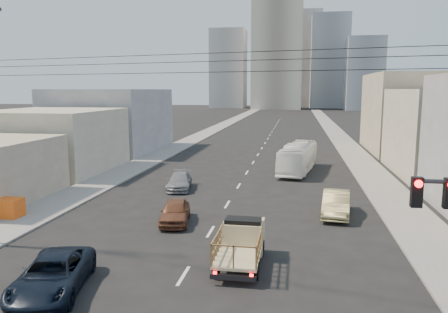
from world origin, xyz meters
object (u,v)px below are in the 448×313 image
(navy_pickup, at_px, (53,275))
(sedan_grey, at_px, (180,181))
(city_bus, at_px, (298,158))
(sedan_tan, at_px, (336,204))
(crate_stack, at_px, (7,208))
(flatbed_pickup, at_px, (241,241))
(sedan_brown, at_px, (175,211))

(navy_pickup, distance_m, sedan_grey, 18.43)
(city_bus, xyz_separation_m, sedan_tan, (2.40, -14.88, -0.62))
(navy_pickup, bearing_deg, crate_stack, 121.05)
(flatbed_pickup, bearing_deg, crate_stack, 162.87)
(sedan_brown, xyz_separation_m, sedan_grey, (-2.12, 8.80, -0.05))
(flatbed_pickup, xyz_separation_m, city_bus, (2.58, 23.64, 0.30))
(sedan_brown, distance_m, sedan_tan, 10.19)
(navy_pickup, xyz_separation_m, crate_stack, (-8.31, 8.76, -0.03))
(sedan_grey, bearing_deg, crate_stack, -140.60)
(sedan_tan, distance_m, sedan_grey, 13.07)
(navy_pickup, relative_size, crate_stack, 2.87)
(crate_stack, bearing_deg, city_bus, 46.68)
(sedan_brown, xyz_separation_m, crate_stack, (-10.57, -0.87, -0.01))
(sedan_tan, bearing_deg, flatbed_pickup, -113.79)
(sedan_grey, xyz_separation_m, crate_stack, (-8.45, -9.67, 0.05))
(sedan_brown, bearing_deg, navy_pickup, -113.16)
(crate_stack, bearing_deg, navy_pickup, -46.52)
(sedan_grey, relative_size, crate_stack, 2.46)
(navy_pickup, height_order, crate_stack, navy_pickup)
(navy_pickup, height_order, city_bus, city_bus)
(flatbed_pickup, distance_m, sedan_brown, 7.30)
(flatbed_pickup, relative_size, sedan_grey, 1.00)
(flatbed_pickup, distance_m, sedan_grey, 15.92)
(navy_pickup, bearing_deg, flatbed_pickup, 17.78)
(sedan_brown, bearing_deg, city_bus, 58.12)
(sedan_brown, height_order, crate_stack, sedan_brown)
(navy_pickup, height_order, sedan_tan, sedan_tan)
(flatbed_pickup, height_order, city_bus, city_bus)
(crate_stack, bearing_deg, flatbed_pickup, -17.13)
(navy_pickup, distance_m, city_bus, 29.30)
(city_bus, bearing_deg, navy_pickup, -99.67)
(sedan_tan, height_order, crate_stack, sedan_tan)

